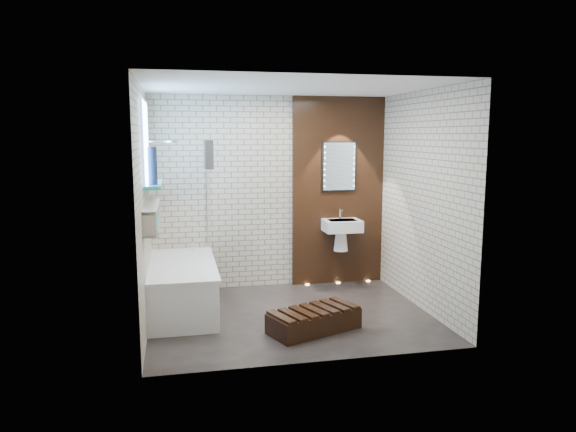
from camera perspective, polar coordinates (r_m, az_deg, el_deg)
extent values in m
plane|color=black|center=(6.30, 0.29, -10.59)|extent=(3.20, 3.20, 0.00)
cube|color=#B9AA93|center=(7.27, -1.87, 2.51)|extent=(3.20, 0.04, 2.60)
cube|color=#B9AA93|center=(4.75, 3.60, -0.79)|extent=(3.20, 0.04, 2.60)
cube|color=#B9AA93|center=(5.88, -15.14, 0.75)|extent=(0.04, 2.60, 2.60)
cube|color=#B9AA93|center=(6.53, 14.16, 1.54)|extent=(0.04, 2.60, 2.60)
plane|color=white|center=(5.97, 0.31, 13.67)|extent=(3.20, 3.20, 0.00)
cube|color=black|center=(7.46, 5.38, 2.63)|extent=(1.30, 0.06, 2.60)
cube|color=#7FADE0|center=(6.18, -15.08, 7.64)|extent=(0.03, 1.00, 0.90)
cube|color=teal|center=(6.20, -14.21, 3.31)|extent=(0.18, 1.00, 0.04)
cube|color=teal|center=(6.06, -14.32, -1.06)|extent=(0.14, 1.30, 0.03)
cube|color=#B2A899|center=(6.02, -14.40, 1.10)|extent=(0.14, 1.30, 0.03)
cube|color=#B2A899|center=(5.41, -14.63, -0.97)|extent=(0.14, 0.03, 0.26)
cube|color=#B2A899|center=(6.67, -14.14, 0.82)|extent=(0.14, 0.03, 0.26)
cube|color=white|center=(6.52, -11.24, -7.57)|extent=(0.75, 1.70, 0.55)
cube|color=white|center=(6.45, -11.32, -5.09)|extent=(0.79, 1.74, 0.03)
cylinder|color=silver|center=(7.15, -10.21, -3.09)|extent=(0.04, 0.04, 0.12)
cube|color=white|center=(6.77, -8.54, 1.78)|extent=(0.01, 0.78, 1.40)
cube|color=black|center=(6.43, -8.50, 6.53)|extent=(0.10, 0.26, 0.34)
cylinder|color=silver|center=(6.77, -12.38, 7.80)|extent=(0.18, 0.18, 0.02)
cube|color=white|center=(7.33, 5.82, -1.04)|extent=(0.50, 0.36, 0.16)
cone|color=white|center=(7.41, 5.67, -2.65)|extent=(0.20, 0.20, 0.28)
cylinder|color=silver|center=(7.40, 5.60, 0.23)|extent=(0.03, 0.03, 0.14)
cube|color=black|center=(7.40, 5.50, 5.30)|extent=(0.50, 0.02, 0.70)
cube|color=silver|center=(7.39, 5.52, 5.30)|extent=(0.45, 0.01, 0.65)
cube|color=black|center=(5.82, 2.80, -11.16)|extent=(1.07, 0.76, 0.22)
cylinder|color=maroon|center=(5.65, -14.50, -0.97)|extent=(0.05, 0.05, 0.12)
cylinder|color=#B6561C|center=(5.79, -14.44, -0.79)|extent=(0.05, 0.05, 0.11)
cylinder|color=maroon|center=(6.43, -14.21, 0.35)|extent=(0.06, 0.06, 0.16)
cylinder|color=#131C35|center=(5.90, -14.30, 5.22)|extent=(0.10, 0.10, 0.40)
cylinder|color=#FFD899|center=(7.52, 2.10, -7.34)|extent=(0.06, 0.06, 0.01)
cylinder|color=#FFD899|center=(7.64, 5.40, -7.12)|extent=(0.06, 0.06, 0.01)
cylinder|color=#FFD899|center=(7.78, 8.59, -6.89)|extent=(0.06, 0.06, 0.01)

